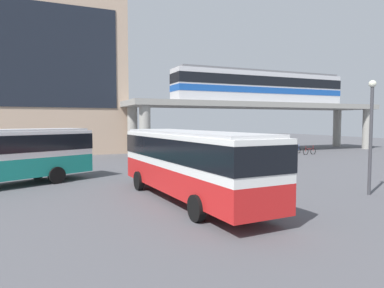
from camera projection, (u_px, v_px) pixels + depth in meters
The scene contains 12 objects.
ground_plane at pixel (149, 168), 27.11m from camera, with size 120.00×120.00×0.00m, color #515156.
elevated_platform at pixel (260, 110), 42.14m from camera, with size 32.62×6.68×5.84m.
train at pixel (261, 87), 42.01m from camera, with size 22.46×2.96×3.84m.
bus_main at pixel (189, 158), 15.90m from camera, with size 3.28×11.18×3.22m.
bicycle_green at pixel (202, 155), 33.71m from camera, with size 1.68×0.74×1.04m.
bicycle_blue at pixel (296, 150), 39.66m from camera, with size 1.71×0.64×1.04m.
bicycle_orange at pixel (228, 155), 34.09m from camera, with size 1.76×0.43×1.04m.
bicycle_silver at pixel (248, 156), 33.28m from camera, with size 1.77×0.39×1.04m.
bicycle_red at pixel (309, 151), 38.30m from camera, with size 1.79×0.08×1.04m.
bicycle_black at pixel (252, 153), 36.32m from camera, with size 1.76×0.46×1.04m.
pedestrian_at_kerb at pixel (242, 158), 27.23m from camera, with size 0.40×0.32×1.74m.
lamp_post at pixel (371, 127), 17.17m from camera, with size 0.36×0.36×5.68m.
Camera 1 is at (-7.61, -16.04, 3.68)m, focal length 32.55 mm.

